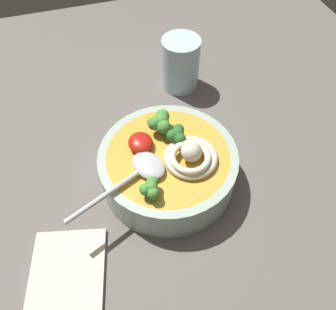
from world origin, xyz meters
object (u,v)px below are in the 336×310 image
(soup_bowl, at_px, (168,167))
(noodle_pile, at_px, (191,156))
(soup_spoon, at_px, (142,170))
(folded_napkin, at_px, (66,280))
(drinking_glass, at_px, (180,64))

(soup_bowl, relative_size, noodle_pile, 2.42)
(noodle_pile, height_order, soup_spoon, noodle_pile)
(noodle_pile, distance_m, soup_spoon, 0.08)
(soup_spoon, height_order, folded_napkin, soup_spoon)
(soup_spoon, relative_size, folded_napkin, 1.12)
(drinking_glass, bearing_deg, soup_bowl, -23.09)
(folded_napkin, bearing_deg, drinking_glass, 140.94)
(soup_bowl, bearing_deg, drinking_glass, 156.91)
(noodle_pile, relative_size, soup_spoon, 0.56)
(folded_napkin, bearing_deg, noodle_pile, 115.67)
(noodle_pile, relative_size, drinking_glass, 0.85)
(noodle_pile, xyz_separation_m, folded_napkin, (0.11, -0.23, -0.08))
(noodle_pile, bearing_deg, folded_napkin, -64.33)
(soup_bowl, relative_size, drinking_glass, 2.07)
(soup_bowl, height_order, noodle_pile, noodle_pile)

